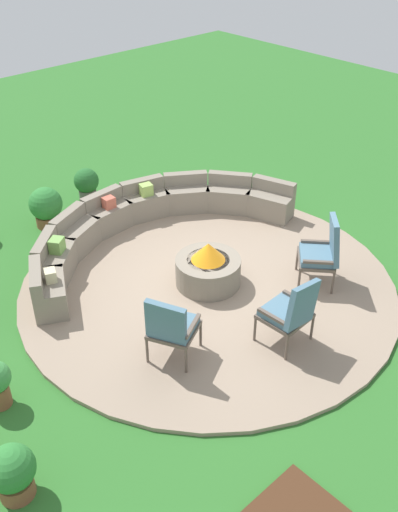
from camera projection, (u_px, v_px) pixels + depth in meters
The scene contains 10 objects.
ground_plane at pixel (208, 286), 8.81m from camera, with size 24.00×24.00×0.00m, color #2D6B28.
patio_circle at pixel (208, 284), 8.79m from camera, with size 5.67×5.67×0.06m, color gray.
fire_pit at pixel (208, 268), 8.62m from camera, with size 0.98×0.98×0.71m.
curved_stone_bench at pixel (144, 222), 9.75m from camera, with size 4.98×2.30×0.67m.
lounge_chair_front_left at pixel (171, 326), 7.12m from camera, with size 0.76×0.76×1.02m.
lounge_chair_front_right at pixel (291, 311), 7.36m from camera, with size 0.64×0.59×1.06m.
lounge_chair_back_left at pixel (323, 250), 8.48m from camera, with size 0.81×0.84×1.12m.
potted_plant_2 at pixel (87, 184), 10.79m from camera, with size 0.46×0.46×0.70m.
potted_plant_3 at pixel (46, 206), 10.10m from camera, with size 0.59×0.59×0.73m.
potted_plant_4 at pixel (12, 472), 5.68m from camera, with size 0.49×0.49×0.65m.
Camera 1 is at (-4.90, -5.09, 5.28)m, focal length 40.41 mm.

